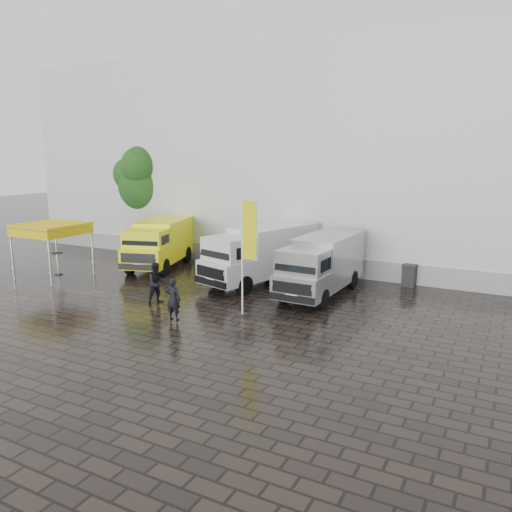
# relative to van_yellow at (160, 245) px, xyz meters

# --- Properties ---
(ground) EXTENTS (120.00, 120.00, 0.00)m
(ground) POSITION_rel_van_yellow_xyz_m (7.74, -5.14, -1.31)
(ground) COLOR black
(ground) RESTS_ON ground
(exhibition_hall) EXTENTS (44.00, 16.00, 12.00)m
(exhibition_hall) POSITION_rel_van_yellow_xyz_m (9.74, 10.86, 4.69)
(exhibition_hall) COLOR silver
(exhibition_hall) RESTS_ON ground
(hall_plinth) EXTENTS (44.00, 0.15, 1.00)m
(hall_plinth) POSITION_rel_van_yellow_xyz_m (9.74, 2.81, -0.81)
(hall_plinth) COLOR gray
(hall_plinth) RESTS_ON ground
(van_yellow) EXTENTS (3.70, 6.08, 2.63)m
(van_yellow) POSITION_rel_van_yellow_xyz_m (0.00, 0.00, 0.00)
(van_yellow) COLOR #FFFE0D
(van_yellow) RESTS_ON ground
(van_white) EXTENTS (3.88, 6.78, 2.79)m
(van_white) POSITION_rel_van_yellow_xyz_m (6.60, -0.44, 0.08)
(van_white) COLOR silver
(van_white) RESTS_ON ground
(van_silver) EXTENTS (2.20, 6.14, 2.64)m
(van_silver) POSITION_rel_van_yellow_xyz_m (9.99, -1.02, 0.01)
(van_silver) COLOR #A2A5A7
(van_silver) RESTS_ON ground
(canopy_tent) EXTENTS (2.95, 2.95, 2.82)m
(canopy_tent) POSITION_rel_van_yellow_xyz_m (-3.47, -4.39, 1.31)
(canopy_tent) COLOR silver
(canopy_tent) RESTS_ON ground
(flagpole) EXTENTS (0.88, 0.50, 4.75)m
(flagpole) POSITION_rel_van_yellow_xyz_m (8.45, -5.21, 1.32)
(flagpole) COLOR black
(flagpole) RESTS_ON ground
(tree) EXTENTS (3.95, 4.04, 7.08)m
(tree) POSITION_rel_van_yellow_xyz_m (-4.17, 4.31, 3.23)
(tree) COLOR black
(tree) RESTS_ON ground
(cocktail_table) EXTENTS (0.60, 0.60, 1.19)m
(cocktail_table) POSITION_rel_van_yellow_xyz_m (-3.73, -3.89, -0.72)
(cocktail_table) COLOR black
(cocktail_table) RESTS_ON ground
(wheelie_bin) EXTENTS (0.67, 0.67, 1.06)m
(wheelie_bin) POSITION_rel_van_yellow_xyz_m (13.26, 2.46, -0.78)
(wheelie_bin) COLOR black
(wheelie_bin) RESTS_ON ground
(person_front) EXTENTS (0.64, 0.45, 1.66)m
(person_front) POSITION_rel_van_yellow_xyz_m (6.22, -7.00, -0.48)
(person_front) COLOR black
(person_front) RESTS_ON ground
(person_tent) EXTENTS (1.01, 1.08, 1.78)m
(person_tent) POSITION_rel_van_yellow_xyz_m (4.26, -5.53, -0.42)
(person_tent) COLOR black
(person_tent) RESTS_ON ground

